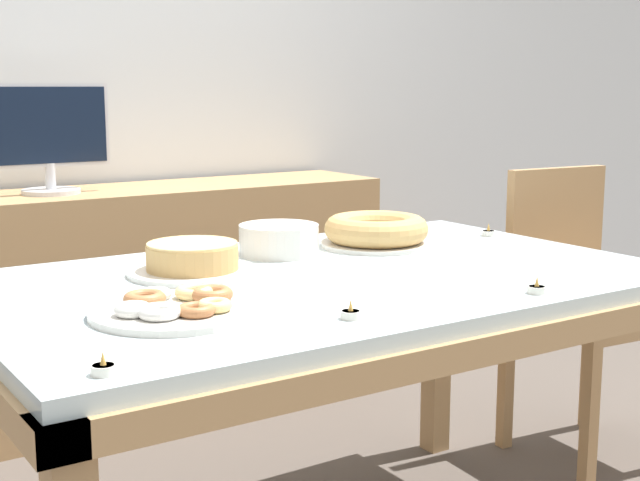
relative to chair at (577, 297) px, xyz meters
name	(u,v)px	position (x,y,z in m)	size (l,w,h in m)	color
wall_back	(79,61)	(-1.14, 1.46, 0.78)	(8.00, 0.10, 2.60)	silver
dining_table	(321,311)	(-1.14, -0.20, 0.16)	(1.64, 1.02, 0.77)	silver
chair	(577,297)	(0.00, 0.00, 0.00)	(0.45, 0.45, 0.94)	tan
sideboard	(117,303)	(-1.14, 1.16, -0.10)	(2.08, 0.44, 0.84)	tan
computer_monitor	(49,139)	(-1.37, 1.16, 0.51)	(0.42, 0.20, 0.38)	silver
cake_chocolate_round	(193,260)	(-1.40, -0.03, 0.28)	(0.31, 0.31, 0.08)	silver
cake_golden_bundt	(376,231)	(-0.81, 0.03, 0.29)	(0.31, 0.31, 0.09)	silver
pastry_platter	(175,307)	(-1.59, -0.36, 0.26)	(0.33, 0.33, 0.04)	silver
plate_stack	(279,240)	(-1.10, 0.07, 0.29)	(0.21, 0.21, 0.08)	silver
tealight_right_edge	(103,369)	(-1.83, -0.63, 0.26)	(0.04, 0.04, 0.04)	silver
tealight_left_edge	(213,252)	(-1.25, 0.15, 0.26)	(0.04, 0.04, 0.04)	silver
tealight_near_front	(351,314)	(-1.32, -0.57, 0.26)	(0.04, 0.04, 0.04)	silver
tealight_near_cakes	(488,233)	(-0.43, -0.02, 0.26)	(0.04, 0.04, 0.04)	silver
tealight_centre	(537,289)	(-0.87, -0.62, 0.26)	(0.04, 0.04, 0.04)	silver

